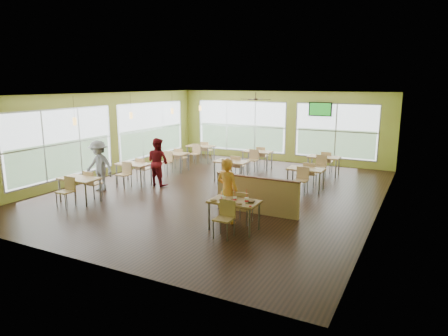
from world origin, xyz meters
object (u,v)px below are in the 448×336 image
at_px(food_basket, 250,201).
at_px(man_plaid, 227,191).
at_px(main_table, 234,205).
at_px(half_wall_divider, 257,195).

bearing_deg(food_basket, man_plaid, 155.16).
relative_size(main_table, half_wall_divider, 0.63).
xyz_separation_m(half_wall_divider, man_plaid, (-0.40, -1.03, 0.32)).
relative_size(half_wall_divider, food_basket, 10.23).
relative_size(main_table, man_plaid, 0.90).
xyz_separation_m(main_table, half_wall_divider, (0.00, 1.45, -0.11)).
distance_m(man_plaid, food_basket, 0.89).
relative_size(half_wall_divider, man_plaid, 1.42).
xyz_separation_m(half_wall_divider, food_basket, (0.40, -1.40, 0.26)).
relative_size(main_table, food_basket, 6.48).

